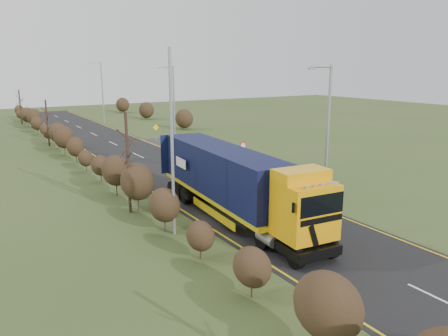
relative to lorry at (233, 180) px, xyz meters
The scene contains 14 objects.
ground 3.02m from the lorry, ahead, with size 160.00×160.00×0.00m, color #374B20.
road 10.71m from the lorry, 79.55° to the left, with size 8.00×120.00×0.02m, color black.
layby 22.07m from the lorry, 67.51° to the left, with size 6.00×18.00×0.02m, color #292624.
lane_markings 10.41m from the lorry, 79.23° to the left, with size 7.52×116.00×0.01m.
hedgerow 9.17m from the lorry, 116.64° to the left, with size 2.24×102.04×6.05m.
lorry is the anchor object (origin of this frame).
car_red_hatchback 19.26m from the lorry, 69.57° to the left, with size 1.42×3.53×1.20m, color #951F07.
car_blue_sedan 22.62m from the lorry, 69.12° to the left, with size 1.44×4.14×1.37m, color #091034.
streetlight_near 6.88m from the lorry, ahead, with size 1.86×0.18×8.71m.
streetlight_mid 24.09m from the lorry, 72.96° to the left, with size 1.84×0.18×8.63m.
streetlight_far 47.73m from the lorry, 82.31° to the left, with size 1.96×0.18×9.24m.
left_pole 4.54m from the lorry, behind, with size 0.16×0.16×9.51m, color gray.
speed_sign 12.62m from the lorry, 53.57° to the left, with size 0.65×0.10×2.37m.
warning_board 28.13m from the lorry, 76.11° to the left, with size 0.77×0.11×2.01m.
Camera 1 is at (-14.74, -20.33, 8.62)m, focal length 35.00 mm.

